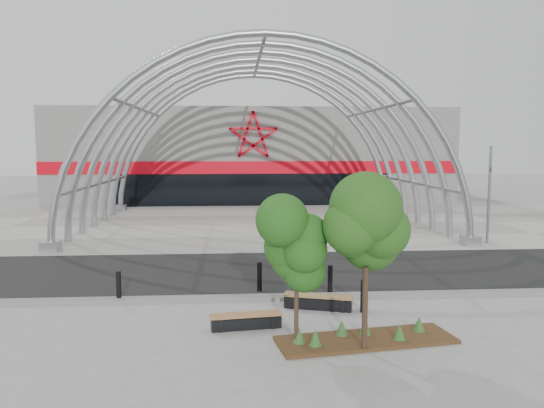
% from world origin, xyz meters
% --- Properties ---
extents(ground, '(140.00, 140.00, 0.00)m').
position_xyz_m(ground, '(0.00, 0.00, 0.00)').
color(ground, gray).
rests_on(ground, ground).
extents(road, '(140.00, 7.00, 0.02)m').
position_xyz_m(road, '(0.00, 3.50, 0.01)').
color(road, black).
rests_on(road, ground).
extents(forecourt, '(60.00, 17.00, 0.04)m').
position_xyz_m(forecourt, '(0.00, 15.50, 0.02)').
color(forecourt, gray).
rests_on(forecourt, ground).
extents(kerb, '(60.00, 0.50, 0.12)m').
position_xyz_m(kerb, '(0.00, -0.25, 0.06)').
color(kerb, slate).
rests_on(kerb, ground).
extents(arena_building, '(34.00, 15.24, 8.00)m').
position_xyz_m(arena_building, '(0.00, 33.45, 3.99)').
color(arena_building, slate).
rests_on(arena_building, ground).
extents(vault_canopy, '(20.80, 15.80, 20.36)m').
position_xyz_m(vault_canopy, '(0.00, 15.50, 0.02)').
color(vault_canopy, '#989CA1').
rests_on(vault_canopy, ground).
extents(planting_bed, '(4.67, 2.08, 0.48)m').
position_xyz_m(planting_bed, '(1.75, -4.07, 0.11)').
color(planting_bed, '#3F2D16').
rests_on(planting_bed, ground).
extents(signal_pole, '(0.19, 0.69, 4.87)m').
position_xyz_m(signal_pole, '(11.08, 8.50, 2.54)').
color(signal_pole, slate).
rests_on(signal_pole, ground).
extents(street_tree_0, '(1.51, 1.51, 3.43)m').
position_xyz_m(street_tree_0, '(0.03, -4.28, 2.47)').
color(street_tree_0, '#322219').
rests_on(street_tree_0, ground).
extents(street_tree_1, '(1.70, 1.70, 4.03)m').
position_xyz_m(street_tree_1, '(1.62, -4.71, 2.90)').
color(street_tree_1, black).
rests_on(street_tree_1, ground).
extents(bench_0, '(1.98, 0.67, 0.41)m').
position_xyz_m(bench_0, '(-1.18, -2.91, 0.20)').
color(bench_0, black).
rests_on(bench_0, ground).
extents(bench_1, '(2.12, 1.05, 0.44)m').
position_xyz_m(bench_1, '(1.03, -1.35, 0.21)').
color(bench_1, black).
rests_on(bench_1, ground).
extents(bollard_0, '(0.16, 0.16, 0.97)m').
position_xyz_m(bollard_0, '(-5.15, -0.14, 0.49)').
color(bollard_0, black).
rests_on(bollard_0, ground).
extents(bollard_1, '(0.16, 0.16, 1.01)m').
position_xyz_m(bollard_1, '(-0.65, 0.67, 0.50)').
color(bollard_1, black).
rests_on(bollard_1, ground).
extents(bollard_2, '(0.16, 0.16, 1.00)m').
position_xyz_m(bollard_2, '(1.65, 0.08, 0.50)').
color(bollard_2, black).
rests_on(bollard_2, ground).
extents(bollard_3, '(0.15, 0.15, 0.95)m').
position_xyz_m(bollard_3, '(0.59, -0.41, 0.48)').
color(bollard_3, black).
rests_on(bollard_3, ground).
extents(bollard_4, '(0.16, 0.16, 0.99)m').
position_xyz_m(bollard_4, '(2.30, -1.76, 0.49)').
color(bollard_4, black).
rests_on(bollard_4, ground).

